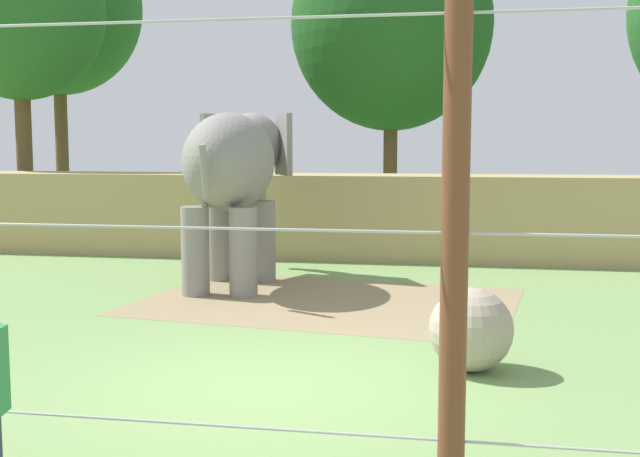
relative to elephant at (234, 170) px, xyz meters
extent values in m
plane|color=#759956|center=(2.11, -5.98, -2.13)|extent=(120.00, 120.00, 0.00)
cube|color=#937F5B|center=(1.95, -1.28, -2.13)|extent=(6.59, 5.09, 0.01)
cube|color=tan|center=(2.11, 4.03, -1.18)|extent=(36.00, 1.80, 1.90)
cylinder|color=gray|center=(-0.44, 0.43, -1.36)|extent=(0.48, 0.48, 1.53)
cylinder|color=gray|center=(0.41, 0.46, -1.36)|extent=(0.48, 0.48, 1.53)
cylinder|color=gray|center=(-0.38, -1.13, -1.36)|extent=(0.48, 0.48, 1.53)
cylinder|color=gray|center=(0.46, -1.10, -1.36)|extent=(0.48, 0.48, 1.53)
ellipsoid|color=gray|center=(0.01, -0.33, 0.15)|extent=(1.63, 2.90, 1.75)
ellipsoid|color=gray|center=(-0.05, 1.45, 0.45)|extent=(1.24, 1.13, 1.27)
cube|color=gray|center=(-0.70, 1.32, 0.45)|extent=(0.49, 0.95, 1.21)
cube|color=gray|center=(0.61, 1.36, 0.45)|extent=(0.55, 0.93, 1.21)
cylinder|color=gray|center=(-0.07, 1.92, 0.00)|extent=(0.37, 0.55, 0.69)
cylinder|color=gray|center=(-0.07, 2.05, -0.48)|extent=(0.30, 0.40, 0.64)
cylinder|color=gray|center=(-0.07, 2.14, -0.93)|extent=(0.23, 0.23, 0.60)
cylinder|color=gray|center=(0.07, -1.92, 0.04)|extent=(0.12, 0.34, 0.88)
sphere|color=tan|center=(4.25, -4.97, -1.65)|extent=(0.97, 0.97, 0.97)
cylinder|color=brown|center=(4.08, -8.91, -0.35)|extent=(0.18, 0.18, 3.56)
cylinder|color=#B7B7BC|center=(2.11, -8.91, -1.49)|extent=(12.20, 0.02, 0.02)
cylinder|color=#B7B7BC|center=(2.11, -8.91, -0.10)|extent=(12.20, 0.02, 0.02)
cylinder|color=#B7B7BC|center=(2.11, -8.91, 1.29)|extent=(12.20, 0.02, 0.02)
cylinder|color=brown|center=(-9.66, 11.73, 0.29)|extent=(0.44, 0.44, 4.85)
ellipsoid|color=#235B23|center=(-9.66, 11.73, 5.15)|extent=(5.72, 5.72, 6.01)
cylinder|color=brown|center=(-8.04, 6.55, 0.01)|extent=(0.44, 0.44, 4.28)
ellipsoid|color=#235B23|center=(-8.04, 6.55, 4.13)|extent=(4.68, 4.68, 4.92)
cylinder|color=brown|center=(1.83, 11.21, -0.32)|extent=(0.44, 0.44, 3.63)
ellipsoid|color=#1E511E|center=(1.83, 11.21, 4.16)|extent=(6.26, 6.26, 6.58)
camera|label=1|loc=(4.13, -14.08, 0.47)|focal=44.71mm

